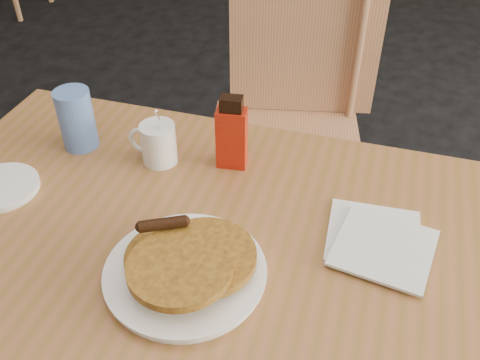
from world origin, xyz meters
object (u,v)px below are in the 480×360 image
coffee_mug (158,142)px  pancake_plate (186,267)px  chair_main_far (294,98)px  syrup_bottle (232,135)px  main_table (196,252)px  blue_tumbler (77,119)px

coffee_mug → pancake_plate: bearing=-36.4°
chair_main_far → syrup_bottle: chair_main_far is taller
main_table → chair_main_far: bearing=89.0°
coffee_mug → blue_tumbler: (-0.19, 0.00, 0.02)m
coffee_mug → syrup_bottle: 0.16m
chair_main_far → syrup_bottle: bearing=-104.7°
chair_main_far → syrup_bottle: 0.59m
pancake_plate → syrup_bottle: 0.32m
pancake_plate → coffee_mug: coffee_mug is taller
chair_main_far → blue_tumbler: 0.72m
chair_main_far → coffee_mug: size_ratio=7.30×
pancake_plate → coffee_mug: (-0.18, 0.28, 0.02)m
main_table → chair_main_far: (0.01, 0.78, -0.10)m
coffee_mug → blue_tumbler: 0.19m
pancake_plate → main_table: bearing=103.6°
syrup_bottle → coffee_mug: bearing=-175.5°
pancake_plate → coffee_mug: bearing=122.0°
chair_main_far → pancake_plate: 0.89m
main_table → blue_tumbler: blue_tumbler is taller
coffee_mug → chair_main_far: bearing=95.7°
blue_tumbler → coffee_mug: bearing=-0.1°
main_table → coffee_mug: (-0.15, 0.19, 0.09)m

